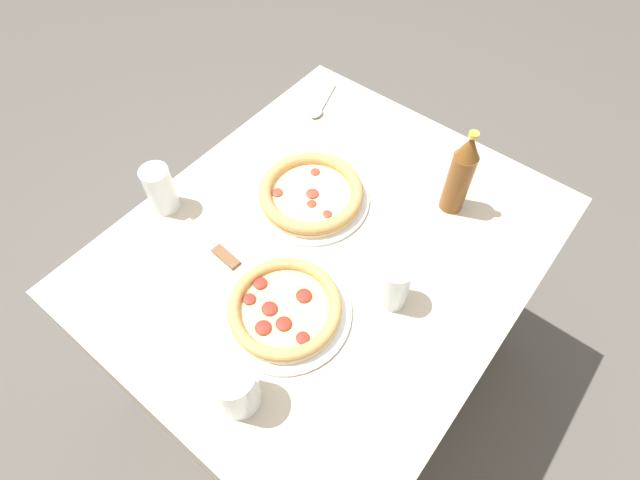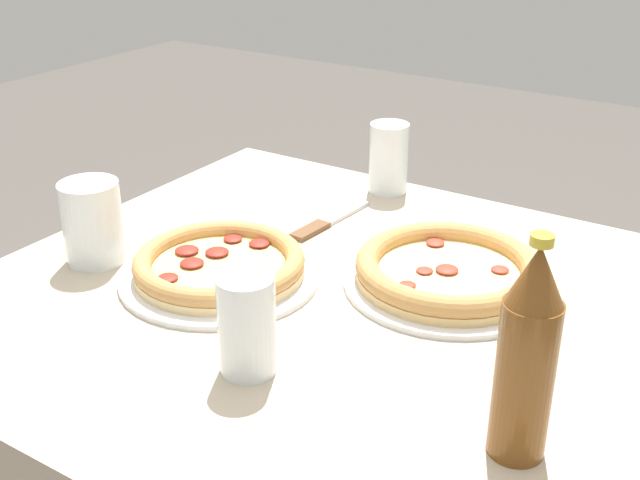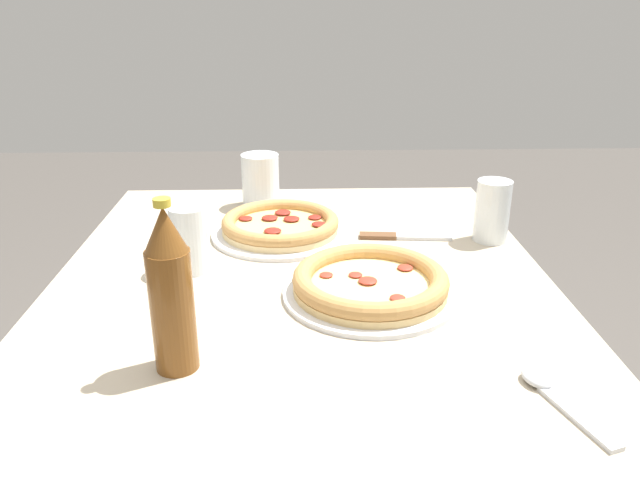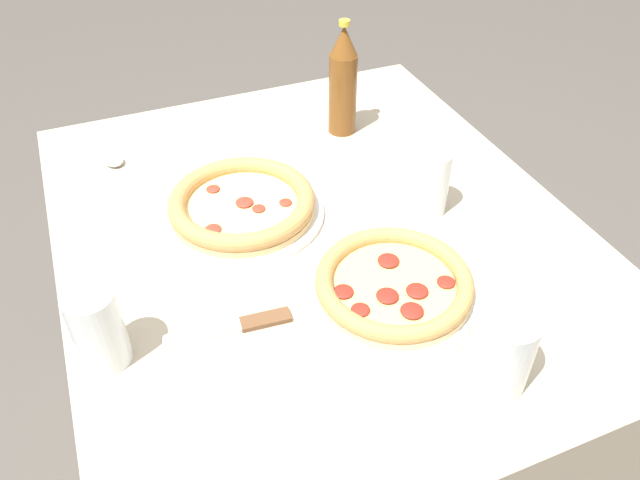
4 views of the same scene
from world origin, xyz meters
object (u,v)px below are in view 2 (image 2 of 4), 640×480
at_px(pizza_pepperoni, 219,267).
at_px(glass_iced_tea, 93,227).
at_px(glass_water, 388,162).
at_px(knife, 328,221).
at_px(glass_orange_juice, 247,327).
at_px(beer_bottle, 527,355).
at_px(pizza_veggie, 448,272).

distance_m(pizza_pepperoni, glass_iced_tea, 0.20).
relative_size(pizza_pepperoni, glass_water, 2.28).
bearing_deg(glass_water, knife, 85.47).
xyz_separation_m(glass_orange_juice, beer_bottle, (-0.30, -0.03, 0.05)).
xyz_separation_m(pizza_veggie, pizza_pepperoni, (0.27, 0.15, -0.00)).
bearing_deg(pizza_veggie, pizza_pepperoni, 29.18).
xyz_separation_m(pizza_veggie, glass_iced_tea, (0.46, 0.20, 0.03)).
bearing_deg(glass_water, beer_bottle, 128.65).
height_order(pizza_pepperoni, beer_bottle, beer_bottle).
distance_m(glass_water, beer_bottle, 0.69).
bearing_deg(glass_water, pizza_pepperoni, 84.60).
bearing_deg(knife, beer_bottle, 140.70).
bearing_deg(glass_iced_tea, beer_bottle, 173.61).
distance_m(pizza_veggie, knife, 0.26).
xyz_separation_m(pizza_pepperoni, beer_bottle, (-0.47, 0.12, 0.09)).
relative_size(pizza_pepperoni, beer_bottle, 1.19).
bearing_deg(pizza_pepperoni, knife, -96.03).
bearing_deg(beer_bottle, knife, -39.30).
relative_size(glass_water, knife, 0.66).
bearing_deg(beer_bottle, glass_iced_tea, -6.39).
height_order(glass_water, beer_bottle, beer_bottle).
bearing_deg(pizza_pepperoni, beer_bottle, 165.34).
relative_size(pizza_veggie, glass_water, 2.33).
relative_size(glass_orange_juice, knife, 0.64).
bearing_deg(knife, glass_water, -94.53).
distance_m(glass_iced_tea, knife, 0.36).
distance_m(glass_iced_tea, glass_orange_juice, 0.37).
bearing_deg(pizza_pepperoni, glass_iced_tea, 14.69).
height_order(pizza_veggie, glass_orange_juice, glass_orange_juice).
distance_m(pizza_pepperoni, glass_water, 0.42).
relative_size(glass_water, glass_orange_juice, 1.03).
distance_m(pizza_pepperoni, glass_orange_juice, 0.23).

